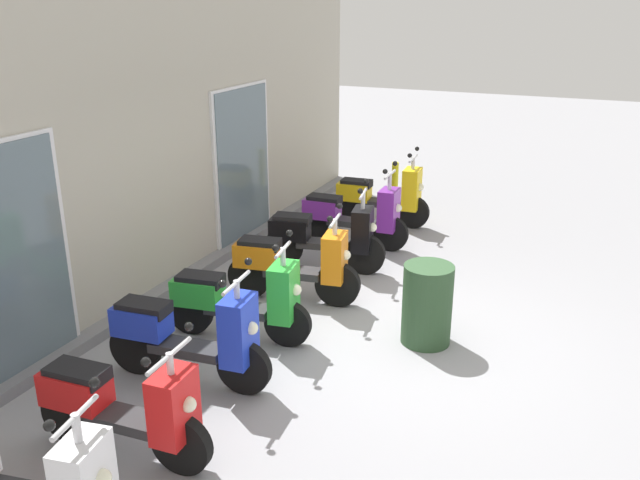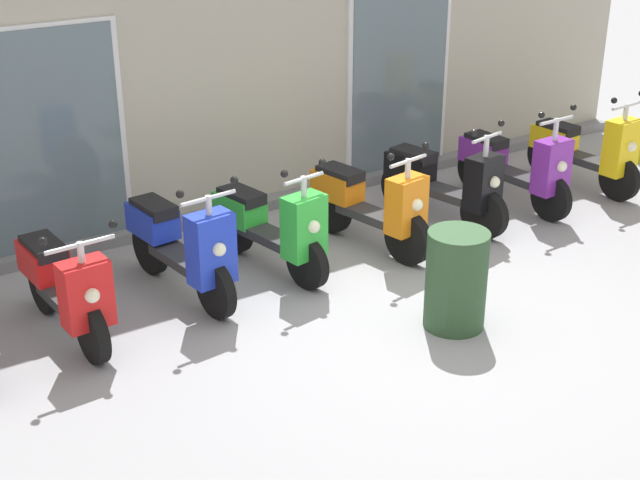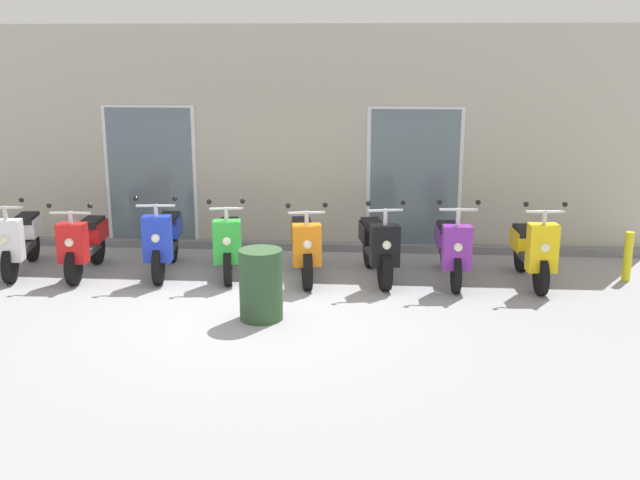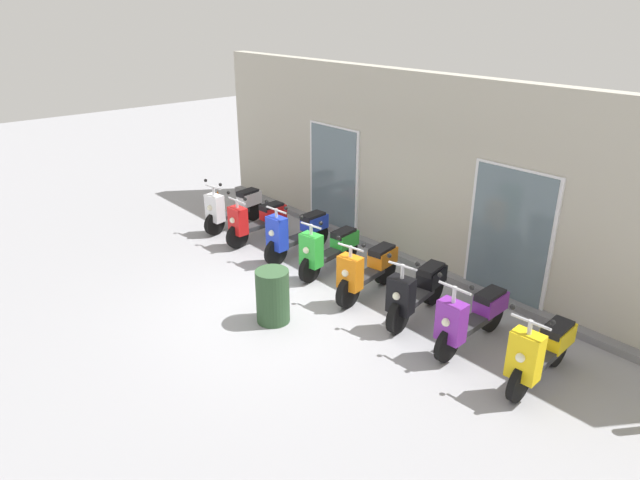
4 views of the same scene
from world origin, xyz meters
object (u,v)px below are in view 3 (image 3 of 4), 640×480
scooter_orange (304,246)px  scooter_yellow (532,250)px  scooter_white (20,240)px  scooter_black (377,246)px  scooter_blue (164,239)px  scooter_green (229,243)px  scooter_red (84,243)px  scooter_purple (451,247)px  curb_bollard (628,256)px  trash_bin (261,285)px

scooter_orange → scooter_yellow: size_ratio=1.02×
scooter_yellow → scooter_white: bearing=179.9°
scooter_black → scooter_yellow: bearing=-2.1°
scooter_blue → scooter_green: size_ratio=1.05×
scooter_orange → scooter_yellow: bearing=-0.3°
scooter_red → scooter_green: (2.07, 0.16, -0.00)m
scooter_green → scooter_purple: bearing=-1.1°
scooter_green → scooter_orange: size_ratio=0.98×
scooter_blue → curb_bollard: bearing=1.2°
scooter_orange → curb_bollard: scooter_orange is taller
curb_bollard → trash_bin: trash_bin is taller
scooter_white → scooter_red: 0.99m
scooter_black → scooter_orange: bearing=-176.8°
scooter_blue → scooter_orange: scooter_blue is taller
scooter_red → scooter_purple: 5.23m
scooter_orange → scooter_blue: bearing=177.7°
scooter_white → trash_bin: bearing=-24.1°
scooter_green → curb_bollard: 5.64m
scooter_yellow → scooter_blue: bearing=178.9°
scooter_red → curb_bollard: (7.71, 0.28, -0.12)m
curb_bollard → trash_bin: (-4.89, -1.93, 0.08)m
scooter_purple → curb_bollard: bearing=4.1°
scooter_red → trash_bin: scooter_red is taller
scooter_black → scooter_green: bearing=178.9°
scooter_green → curb_bollard: bearing=1.2°
scooter_blue → curb_bollard: 6.58m
scooter_black → trash_bin: (-1.39, -1.77, -0.04)m
scooter_white → curb_bollard: (8.69, 0.23, -0.13)m
scooter_green → scooter_black: bearing=-1.1°
scooter_yellow → curb_bollard: bearing=9.7°
scooter_green → scooter_blue: bearing=-178.9°
scooter_green → curb_bollard: scooter_green is taller
scooter_orange → scooter_black: size_ratio=0.99×
scooter_red → scooter_blue: bearing=7.3°
scooter_orange → trash_bin: bearing=-101.7°
scooter_black → scooter_purple: 1.03m
scooter_blue → scooter_black: bearing=-0.5°
scooter_blue → curb_bollard: size_ratio=2.38×
scooter_blue → curb_bollard: (6.57, 0.13, -0.15)m
trash_bin → scooter_white: bearing=155.9°
scooter_orange → trash_bin: 1.75m
curb_bollard → trash_bin: size_ratio=0.81×
scooter_green → scooter_orange: 1.10m
scooter_purple → scooter_orange: bearing=-179.0°
scooter_yellow → scooter_green: bearing=178.4°
scooter_red → scooter_orange: 3.17m
scooter_white → scooter_orange: 4.15m
trash_bin → scooter_orange: bearing=78.3°
scooter_blue → scooter_orange: (2.04, -0.08, -0.03)m
scooter_red → scooter_orange: size_ratio=0.96×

